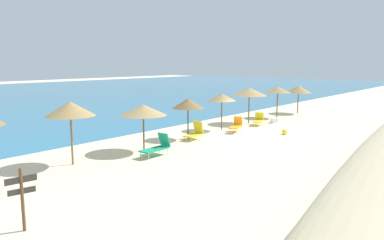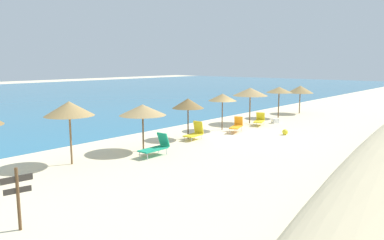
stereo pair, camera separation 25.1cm
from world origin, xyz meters
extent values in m
plane|color=beige|center=(0.00, 0.00, 0.00)|extent=(160.00, 160.00, 0.00)
cylinder|color=brown|center=(-10.48, 2.14, 1.19)|extent=(0.09, 0.09, 2.38)
cone|color=#9E7F4C|center=(-10.48, 2.14, 2.56)|extent=(2.21, 2.21, 0.65)
cylinder|color=brown|center=(-6.62, 1.59, 1.02)|extent=(0.09, 0.09, 2.04)
cone|color=tan|center=(-6.62, 1.59, 2.17)|extent=(2.43, 2.43, 0.56)
cylinder|color=brown|center=(-2.66, 1.93, 1.00)|extent=(0.08, 0.08, 2.01)
cone|color=olive|center=(-2.66, 1.93, 2.15)|extent=(1.93, 1.93, 0.60)
cylinder|color=brown|center=(1.07, 2.09, 1.08)|extent=(0.07, 0.07, 2.15)
cone|color=#9E7F4C|center=(1.07, 2.09, 2.25)|extent=(1.95, 1.95, 0.49)
cylinder|color=brown|center=(4.67, 2.12, 1.13)|extent=(0.10, 0.10, 2.25)
cone|color=tan|center=(4.67, 2.12, 2.41)|extent=(2.61, 2.61, 0.60)
cylinder|color=brown|center=(8.79, 1.87, 1.12)|extent=(0.10, 0.10, 2.25)
cone|color=#9E7F4C|center=(8.79, 1.87, 2.34)|extent=(2.16, 2.16, 0.48)
cylinder|color=brown|center=(12.44, 1.67, 1.00)|extent=(0.09, 0.09, 2.01)
cone|color=#9E7F4C|center=(12.44, 1.67, 2.19)|extent=(2.32, 2.32, 0.66)
cube|color=yellow|center=(4.19, 1.03, 0.32)|extent=(1.40, 1.02, 0.07)
cube|color=yellow|center=(4.75, 1.23, 0.62)|extent=(0.41, 0.66, 0.60)
cylinder|color=silver|center=(3.60, 1.09, 0.14)|extent=(0.04, 0.04, 0.28)
cylinder|color=silver|center=(3.78, 0.60, 0.14)|extent=(0.04, 0.04, 0.28)
cylinder|color=silver|center=(4.61, 1.46, 0.14)|extent=(0.04, 0.04, 0.28)
cylinder|color=silver|center=(4.79, 0.97, 0.14)|extent=(0.04, 0.04, 0.28)
cube|color=yellow|center=(-2.82, 1.41, 0.29)|extent=(1.27, 0.74, 0.07)
cube|color=yellow|center=(-2.25, 1.46, 0.69)|extent=(0.30, 0.65, 0.79)
cylinder|color=silver|center=(-3.36, 1.63, 0.13)|extent=(0.04, 0.04, 0.25)
cylinder|color=silver|center=(-3.32, 1.10, 0.13)|extent=(0.04, 0.04, 0.25)
cylinder|color=silver|center=(-2.33, 1.72, 0.13)|extent=(0.04, 0.04, 0.25)
cylinder|color=silver|center=(-2.28, 1.19, 0.13)|extent=(0.04, 0.04, 0.25)
cube|color=#199972|center=(-7.09, 0.35, 0.36)|extent=(1.56, 0.68, 0.07)
cube|color=#199972|center=(-6.36, 0.37, 0.73)|extent=(0.32, 0.65, 0.72)
cylinder|color=silver|center=(-7.75, 0.61, 0.16)|extent=(0.04, 0.04, 0.32)
cylinder|color=silver|center=(-7.74, 0.06, 0.16)|extent=(0.04, 0.04, 0.32)
cylinder|color=silver|center=(-6.44, 0.64, 0.16)|extent=(0.04, 0.04, 0.32)
cylinder|color=silver|center=(-6.42, 0.09, 0.16)|extent=(0.04, 0.04, 0.32)
cube|color=orange|center=(0.81, 0.78, 0.37)|extent=(1.52, 0.99, 0.07)
cube|color=orange|center=(1.45, 1.00, 0.68)|extent=(0.33, 0.58, 0.62)
cylinder|color=silver|center=(0.17, 0.82, 0.17)|extent=(0.04, 0.04, 0.34)
cylinder|color=silver|center=(0.32, 0.36, 0.17)|extent=(0.04, 0.04, 0.34)
cylinder|color=silver|center=(1.31, 1.21, 0.17)|extent=(0.04, 0.04, 0.34)
cylinder|color=silver|center=(1.46, 0.75, 0.17)|extent=(0.04, 0.04, 0.34)
cylinder|color=brown|center=(-15.13, -2.78, 0.89)|extent=(0.09, 0.09, 1.78)
cube|color=#332D28|center=(-15.13, -2.78, 1.46)|extent=(0.84, 0.16, 0.18)
cube|color=#332D28|center=(-15.13, -2.78, 1.14)|extent=(0.71, 0.19, 0.16)
sphere|color=yellow|center=(2.23, -2.04, 0.18)|extent=(0.36, 0.36, 0.36)
cube|color=white|center=(6.03, 0.69, 0.18)|extent=(0.59, 0.55, 0.36)
camera|label=1|loc=(-19.58, -12.52, 4.60)|focal=34.80mm
camera|label=2|loc=(-19.41, -12.71, 4.60)|focal=34.80mm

